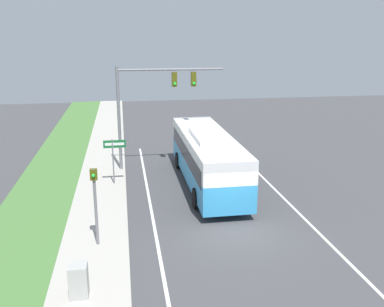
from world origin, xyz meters
TOP-DOWN VIEW (x-y plane):
  - ground_plane at (0.00, 0.00)m, footprint 80.00×80.00m
  - sidewalk at (-6.20, 0.00)m, footprint 2.80×80.00m
  - grass_verge at (-9.40, 0.00)m, footprint 3.60×80.00m
  - lane_divider_near at (-3.60, 0.00)m, footprint 0.14×30.00m
  - lane_divider_far at (3.60, 0.00)m, footprint 0.14×30.00m
  - bus at (-0.08, 6.10)m, footprint 2.76×11.11m
  - signal_gantry at (-3.03, 9.63)m, footprint 6.75×0.41m
  - pedestrian_signal at (-6.06, -0.74)m, footprint 0.28×0.34m
  - street_sign at (-5.41, 6.83)m, footprint 1.28×0.08m
  - utility_cabinet at (-6.50, -4.39)m, footprint 0.61×0.59m

SIDE VIEW (x-z plane):
  - ground_plane at x=0.00m, z-range 0.00..0.00m
  - lane_divider_near at x=-3.60m, z-range 0.00..0.01m
  - lane_divider_far at x=3.60m, z-range 0.00..0.01m
  - grass_verge at x=-9.40m, z-range 0.00..0.10m
  - sidewalk at x=-6.20m, z-range 0.00..0.12m
  - utility_cabinet at x=-6.50m, z-range 0.12..1.26m
  - bus at x=-0.08m, z-range 0.16..3.39m
  - street_sign at x=-5.41m, z-range 0.57..3.34m
  - pedestrian_signal at x=-6.06m, z-range 0.59..3.98m
  - signal_gantry at x=-3.03m, z-range 1.45..8.15m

